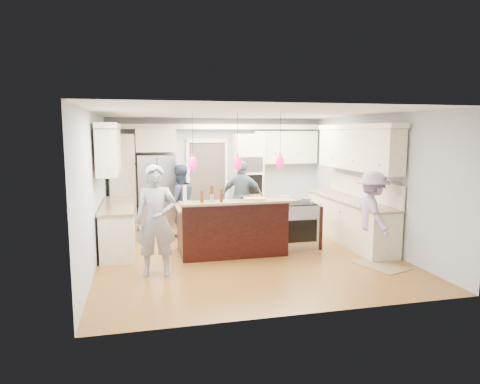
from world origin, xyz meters
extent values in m
plane|color=olive|center=(0.00, 0.00, 0.00)|extent=(6.00, 6.00, 0.00)
cube|color=#B2BCC6|center=(0.00, 3.00, 1.35)|extent=(5.50, 0.04, 2.70)
cube|color=#B2BCC6|center=(0.00, -3.00, 1.35)|extent=(5.50, 0.04, 2.70)
cube|color=#B2BCC6|center=(-2.75, 0.00, 1.35)|extent=(0.04, 6.00, 2.70)
cube|color=#B2BCC6|center=(2.75, 0.00, 1.35)|extent=(0.04, 6.00, 2.70)
cube|color=white|center=(0.00, 0.00, 2.70)|extent=(5.50, 6.00, 0.04)
cube|color=#B7B7BC|center=(-1.55, 2.64, 0.90)|extent=(0.90, 0.70, 1.80)
cube|color=#F8EFC9|center=(0.75, 2.67, 1.15)|extent=(0.72, 0.64, 2.30)
cube|color=black|center=(0.75, 2.34, 1.55)|extent=(0.60, 0.02, 0.35)
cube|color=black|center=(0.75, 2.34, 1.05)|extent=(0.60, 0.02, 0.50)
cylinder|color=#B7B7BC|center=(0.75, 2.31, 1.30)|extent=(0.55, 0.02, 0.02)
cube|color=#F8EFC9|center=(-2.35, 2.70, 1.15)|extent=(0.60, 0.58, 2.30)
cube|color=#F8EFC9|center=(-1.55, 2.70, 2.15)|extent=(0.95, 0.58, 0.55)
cube|color=#F8EFC9|center=(1.80, 2.82, 1.95)|extent=(1.70, 0.35, 0.85)
cube|color=beige|center=(0.00, 2.80, 2.48)|extent=(5.30, 0.38, 0.12)
cube|color=#4C443A|center=(-0.25, 2.99, 1.05)|extent=(0.90, 0.06, 2.10)
cube|color=white|center=(-0.25, 2.95, 2.13)|extent=(1.04, 0.06, 0.10)
cube|color=#F8EFC9|center=(2.40, 0.30, 0.44)|extent=(0.60, 3.00, 0.88)
cube|color=tan|center=(2.40, 0.30, 0.90)|extent=(0.64, 3.05, 0.04)
cube|color=#F8EFC9|center=(2.52, 0.30, 1.98)|extent=(0.35, 3.00, 0.85)
cube|color=beige|center=(2.51, 0.30, 2.46)|extent=(0.37, 3.10, 0.10)
cube|color=#F8EFC9|center=(-2.40, 0.80, 0.44)|extent=(0.60, 2.20, 0.88)
cube|color=tan|center=(-2.40, 0.80, 0.90)|extent=(0.64, 2.25, 0.04)
cube|color=#F8EFC9|center=(-2.52, 0.80, 1.98)|extent=(0.35, 2.20, 0.85)
cube|color=beige|center=(-2.51, 0.80, 2.46)|extent=(0.37, 2.30, 0.10)
cube|color=black|center=(-0.25, 0.15, 0.44)|extent=(2.00, 1.00, 0.88)
cube|color=tan|center=(-0.25, 0.15, 0.90)|extent=(2.10, 1.10, 0.04)
cube|color=black|center=(-0.25, -0.41, 0.54)|extent=(2.00, 0.12, 1.08)
cube|color=tan|center=(-0.25, -0.55, 1.10)|extent=(2.10, 0.42, 0.04)
cube|color=black|center=(0.14, 0.27, 1.00)|extent=(0.33, 0.28, 0.15)
cube|color=#B7B7BC|center=(1.13, 0.15, 0.45)|extent=(0.76, 0.66, 0.90)
cube|color=black|center=(1.13, -0.19, 0.40)|extent=(0.65, 0.01, 0.45)
cube|color=black|center=(1.13, 0.15, 0.91)|extent=(0.72, 0.59, 0.02)
cube|color=black|center=(1.54, 0.15, 0.44)|extent=(0.06, 0.71, 0.88)
cylinder|color=black|center=(-1.05, -0.51, 2.33)|extent=(0.01, 0.01, 0.75)
ellipsoid|color=#E20D5D|center=(-1.05, -0.51, 1.80)|extent=(0.15, 0.15, 0.26)
cylinder|color=black|center=(-0.25, -0.51, 2.33)|extent=(0.01, 0.01, 0.75)
ellipsoid|color=#E20D5D|center=(-0.25, -0.51, 1.80)|extent=(0.15, 0.15, 0.26)
cylinder|color=black|center=(0.55, -0.51, 2.33)|extent=(0.01, 0.01, 0.75)
ellipsoid|color=#E20D5D|center=(0.55, -0.51, 1.80)|extent=(0.15, 0.15, 0.26)
imported|color=gray|center=(-1.72, -0.98, 0.91)|extent=(0.72, 0.52, 1.83)
imported|color=#2C3A56|center=(-1.10, 1.60, 0.81)|extent=(0.92, 0.79, 1.63)
imported|color=#4E636E|center=(0.35, 1.60, 0.85)|extent=(1.08, 0.76, 1.70)
imported|color=#9782B0|center=(2.25, -0.89, 0.82)|extent=(0.70, 1.11, 1.64)
cube|color=olive|center=(2.15, -1.41, 0.01)|extent=(0.85, 1.02, 0.01)
cylinder|color=silver|center=(-1.20, -0.47, 1.27)|extent=(0.08, 0.08, 0.29)
cylinder|color=#49220D|center=(-0.91, -0.58, 1.23)|extent=(0.06, 0.06, 0.21)
cylinder|color=#49220D|center=(-0.57, -0.59, 1.24)|extent=(0.06, 0.06, 0.23)
cylinder|color=#49220D|center=(-0.72, -0.44, 1.26)|extent=(0.08, 0.08, 0.28)
cylinder|color=#B7B7BC|center=(-0.72, -0.52, 1.19)|extent=(0.09, 0.09, 0.13)
cube|color=tan|center=(0.08, -0.47, 1.14)|extent=(0.45, 0.37, 0.03)
cylinder|color=#B7B7BC|center=(0.91, 0.23, 0.99)|extent=(0.24, 0.24, 0.14)
cylinder|color=#B7B7BC|center=(1.35, 0.13, 0.97)|extent=(0.19, 0.19, 0.10)
camera|label=1|loc=(-1.97, -7.94, 2.35)|focal=32.00mm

